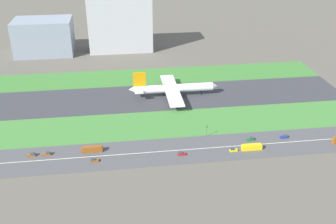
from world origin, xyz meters
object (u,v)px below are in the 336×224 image
terminal_building (44,37)px  fuel_tank_west (121,31)px  car_5 (47,154)px  traffic_light (207,130)px  car_0 (94,160)px  bus_0 (92,149)px  car_1 (284,137)px  car_4 (233,150)px  car_2 (181,154)px  bus_1 (252,147)px  hangar_building (120,23)px  car_3 (32,155)px  car_6 (251,139)px  airliner (172,88)px

terminal_building → fuel_tank_west: terminal_building is taller
car_5 → traffic_light: bearing=5.0°
car_0 → terminal_building: (-50.65, 192.00, 15.13)m
bus_0 → car_1: 112.48m
bus_0 → car_5: bearing=180.0°
car_4 → bus_0: bearing=-7.3°
car_2 → terminal_building: 216.16m
car_2 → bus_0: bus_0 is taller
car_1 → car_5: bearing=180.0°
car_2 → car_0: bearing=0.0°
bus_1 → hangar_building: hangar_building is taller
car_3 → hangar_building: size_ratio=0.07×
car_2 → hangar_building: 195.57m
car_3 → bus_0: (32.74, -0.00, 0.90)m
car_4 → fuel_tank_west: (-55.34, 237.00, 5.58)m
bus_0 → car_0: 10.13m
traffic_light → terminal_building: 209.73m
car_6 → traffic_light: bearing=162.0°
car_5 → hangar_building: 189.65m
car_5 → airliner: bearing=40.5°
car_6 → car_5: 116.43m
car_4 → hangar_building: bearing=-73.6°
hangar_building → car_0: bearing=-96.2°
bus_0 → car_1: bearing=0.0°
car_6 → car_0: size_ratio=1.00×
hangar_building → fuel_tank_west: (0.99, 45.00, -20.24)m
traffic_light → hangar_building: bearing=104.5°
car_1 → terminal_building: (-161.80, 182.00, 15.13)m
car_6 → bus_0: 91.83m
car_5 → fuel_tank_west: size_ratio=0.24×
airliner → bus_1: (33.95, -78.00, -4.41)m
car_4 → car_0: size_ratio=1.00×
fuel_tank_west → car_1: bearing=-68.5°
car_0 → car_1: size_ratio=1.00×
airliner → terminal_building: terminal_building is taller
airliner → hangar_building: (-33.08, 114.00, 20.51)m
airliner → car_0: bearing=-124.6°
terminal_building → car_3: bearing=-84.8°
car_5 → traffic_light: 92.19m
car_1 → bus_0: bearing=-180.0°
car_2 → car_4: same height
car_2 → traffic_light: (18.34, 17.99, 3.37)m
terminal_building → hangar_building: hangar_building is taller
car_0 → bus_0: bearing=-82.4°
car_6 → car_2: size_ratio=1.00×
airliner → car_6: airliner is taller
airliner → traffic_light: airliner is taller
airliner → car_2: 78.43m
terminal_building → fuel_tank_west: size_ratio=2.91×
bus_1 → car_1: (23.42, 10.00, -0.90)m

